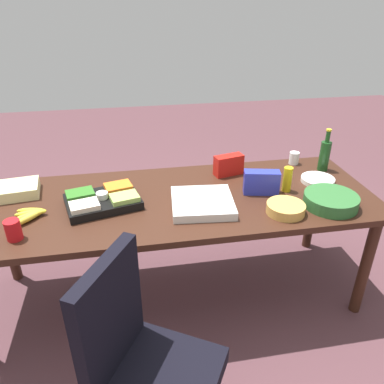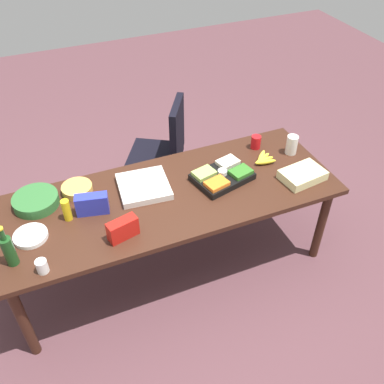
{
  "view_description": "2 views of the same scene",
  "coord_description": "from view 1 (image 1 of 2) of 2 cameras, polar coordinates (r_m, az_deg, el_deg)",
  "views": [
    {
      "loc": [
        0.25,
        2.02,
        1.9
      ],
      "look_at": [
        -0.1,
        0.05,
        0.83
      ],
      "focal_mm": 35.15,
      "sensor_mm": 36.0,
      "label": 1
    },
    {
      "loc": [
        -0.75,
        -2.23,
        2.82
      ],
      "look_at": [
        0.15,
        -0.08,
        0.82
      ],
      "focal_mm": 40.12,
      "sensor_mm": 36.0,
      "label": 2
    }
  ],
  "objects": [
    {
      "name": "red_solo_cup",
      "position": [
        2.13,
        -25.48,
        -5.22
      ],
      "size": [
        0.1,
        0.1,
        0.11
      ],
      "primitive_type": "cylinder",
      "rotation": [
        0.0,
        0.0,
        0.23
      ],
      "color": "red",
      "rests_on": "conference_table"
    },
    {
      "name": "chip_bowl",
      "position": [
        2.23,
        14.02,
        -2.44
      ],
      "size": [
        0.27,
        0.27,
        0.06
      ],
      "primitive_type": "cylinder",
      "rotation": [
        0.0,
        0.0,
        -0.26
      ],
      "color": "gold",
      "rests_on": "conference_table"
    },
    {
      "name": "chip_bag_red",
      "position": [
        2.62,
        5.57,
        4.1
      ],
      "size": [
        0.21,
        0.12,
        0.14
      ],
      "primitive_type": "cube",
      "rotation": [
        0.0,
        0.0,
        0.24
      ],
      "color": "red",
      "rests_on": "conference_table"
    },
    {
      "name": "veggie_tray",
      "position": [
        2.29,
        -13.4,
        -1.19
      ],
      "size": [
        0.48,
        0.39,
        0.09
      ],
      "color": "black",
      "rests_on": "conference_table"
    },
    {
      "name": "paper_plate_stack",
      "position": [
        2.66,
        18.54,
        1.76
      ],
      "size": [
        0.27,
        0.27,
        0.03
      ],
      "primitive_type": "cylinder",
      "rotation": [
        0.0,
        0.0,
        -0.29
      ],
      "color": "white",
      "rests_on": "conference_table"
    },
    {
      "name": "chip_bag_blue",
      "position": [
        2.39,
        10.49,
        1.45
      ],
      "size": [
        0.23,
        0.13,
        0.15
      ],
      "primitive_type": "cube",
      "rotation": [
        0.0,
        0.0,
        -0.22
      ],
      "color": "#2A35B9",
      "rests_on": "conference_table"
    },
    {
      "name": "pizza_box",
      "position": [
        2.23,
        1.59,
        -1.66
      ],
      "size": [
        0.39,
        0.39,
        0.05
      ],
      "primitive_type": "cube",
      "rotation": [
        0.0,
        0.0,
        -0.09
      ],
      "color": "silver",
      "rests_on": "conference_table"
    },
    {
      "name": "ground_plane",
      "position": [
        2.79,
        -2.27,
        -14.96
      ],
      "size": [
        10.0,
        10.0,
        0.0
      ],
      "primitive_type": "plane",
      "color": "brown"
    },
    {
      "name": "sheet_cake",
      "position": [
        2.6,
        -25.68,
        0.2
      ],
      "size": [
        0.35,
        0.26,
        0.07
      ],
      "primitive_type": "cube",
      "rotation": [
        0.0,
        0.0,
        0.13
      ],
      "color": "beige",
      "rests_on": "conference_table"
    },
    {
      "name": "salad_bowl",
      "position": [
        2.37,
        20.31,
        -1.22
      ],
      "size": [
        0.35,
        0.35,
        0.07
      ],
      "primitive_type": "cylinder",
      "rotation": [
        0.0,
        0.0,
        -0.11
      ],
      "color": "#2E6730",
      "rests_on": "conference_table"
    },
    {
      "name": "banana_bunch",
      "position": [
        2.3,
        -23.41,
        -3.16
      ],
      "size": [
        0.18,
        0.18,
        0.04
      ],
      "color": "yellow",
      "rests_on": "conference_table"
    },
    {
      "name": "wine_bottle",
      "position": [
        2.81,
        19.49,
        5.37
      ],
      "size": [
        0.09,
        0.09,
        0.3
      ],
      "color": "#1A461C",
      "rests_on": "conference_table"
    },
    {
      "name": "mustard_bottle",
      "position": [
        2.45,
        14.27,
        1.88
      ],
      "size": [
        0.07,
        0.07,
        0.16
      ],
      "primitive_type": "cylinder",
      "rotation": [
        0.0,
        0.0,
        -0.35
      ],
      "color": "yellow",
      "rests_on": "conference_table"
    },
    {
      "name": "paper_cup",
      "position": [
        2.88,
        15.22,
        4.99
      ],
      "size": [
        0.08,
        0.08,
        0.09
      ],
      "primitive_type": "cylinder",
      "rotation": [
        0.0,
        0.0,
        -0.22
      ],
      "color": "white",
      "rests_on": "conference_table"
    },
    {
      "name": "office_chair",
      "position": [
        1.88,
        -6.55,
        -26.72
      ],
      "size": [
        0.66,
        0.66,
        0.99
      ],
      "color": "gray",
      "rests_on": "ground"
    },
    {
      "name": "conference_table",
      "position": [
        2.36,
        -2.59,
        -2.48
      ],
      "size": [
        2.5,
        0.92,
        0.77
      ],
      "color": "#3A1E13",
      "rests_on": "ground"
    }
  ]
}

